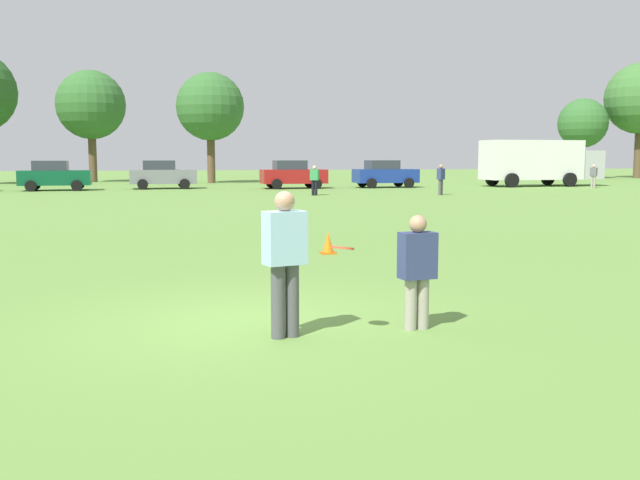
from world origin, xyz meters
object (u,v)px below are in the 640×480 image
player_thrower (285,256)px  bystander_far_jogger (314,179)px  parked_car_center (54,175)px  parked_car_mid_right (162,174)px  bystander_field_marshal (441,178)px  player_defender (417,266)px  traffic_cone (328,243)px  box_truck (539,161)px  parked_car_far_right (385,174)px  bystander_sideline_watcher (593,175)px  frisbee (343,248)px  parked_car_near_right (293,174)px

player_thrower → bystander_far_jogger: bearing=77.8°
parked_car_center → parked_car_mid_right: (6.44, 1.12, 0.00)m
bystander_far_jogger → bystander_field_marshal: (6.77, -1.02, 0.03)m
player_defender → traffic_cone: 6.94m
parked_car_center → bystander_far_jogger: 16.87m
box_truck → parked_car_far_right: bearing=179.1°
parked_car_center → parked_car_far_right: 21.02m
traffic_cone → parked_car_center: (-10.14, 31.42, 0.69)m
traffic_cone → parked_car_mid_right: (-3.71, 32.53, 0.69)m
bystander_sideline_watcher → bystander_field_marshal: bearing=-155.2°
parked_car_center → bystander_field_marshal: (21.25, -9.68, 0.01)m
bystander_far_jogger → player_defender: bearing=-99.1°
parked_car_center → bystander_field_marshal: 23.35m
player_defender → parked_car_far_right: size_ratio=0.33×
parked_car_far_right → parked_car_center: bearing=179.6°
player_thrower → parked_car_center: 39.22m
traffic_cone → bystander_sideline_watcher: 36.81m
parked_car_far_right → bystander_far_jogger: parked_car_far_right is taller
parked_car_center → parked_car_far_right: (21.02, -0.13, 0.00)m
frisbee → bystander_field_marshal: bearing=66.5°
parked_car_near_right → parked_car_far_right: bearing=1.0°
parked_car_mid_right → parked_car_far_right: same height
frisbee → traffic_cone: (1.40, 7.08, -0.82)m
parked_car_mid_right → frisbee: bearing=-86.7°
traffic_cone → parked_car_center: 33.02m
traffic_cone → bystander_field_marshal: (11.11, 21.73, 0.70)m
parked_car_far_right → traffic_cone: bearing=-109.2°
frisbee → parked_car_far_right: size_ratio=0.06×
player_thrower → frisbee: size_ratio=6.22×
frisbee → box_truck: 44.83m
parked_car_mid_right → bystander_field_marshal: parked_car_mid_right is taller
player_defender → parked_car_near_right: (5.04, 38.08, 0.14)m
parked_car_center → parked_car_far_right: size_ratio=1.00×
frisbee → parked_car_far_right: parked_car_far_right is taller
parked_car_far_right → bystander_field_marshal: size_ratio=2.58×
player_defender → box_truck: (22.49, 38.02, 0.97)m
player_defender → bystander_sideline_watcher: bystander_sideline_watcher is taller
player_thrower → bystander_field_marshal: player_thrower is taller
box_truck → bystander_sideline_watcher: (2.11, -3.35, -0.87)m
frisbee → bystander_sideline_watcher: bearing=53.7°
parked_car_center → parked_car_near_right: size_ratio=1.00×
bystander_sideline_watcher → bystander_far_jogger: bystander_far_jogger is taller
parked_car_mid_right → parked_car_far_right: (14.58, -1.24, 0.00)m
parked_car_near_right → traffic_cone: bearing=-98.4°
parked_car_far_right → box_truck: (11.18, -0.17, 0.83)m
traffic_cone → parked_car_far_right: bearing=70.8°
bystander_far_jogger → player_thrower: bearing=-102.2°
box_truck → bystander_far_jogger: size_ratio=5.37×
parked_car_near_right → parked_car_far_right: size_ratio=1.00×
parked_car_mid_right → parked_car_far_right: bearing=-4.9°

